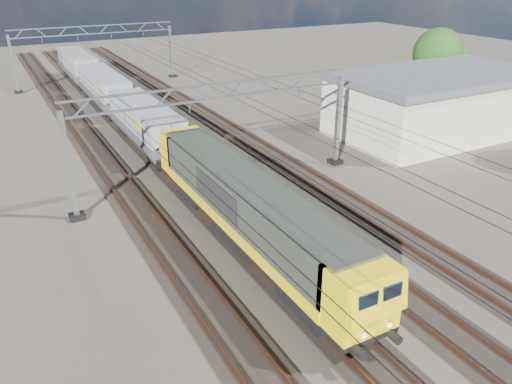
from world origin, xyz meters
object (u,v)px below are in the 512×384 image
catenary_gantry_far (97,53)px  industrial_shed (438,102)px  hopper_wagon_lead (145,122)px  tree_far (441,55)px  hopper_wagon_mid (104,87)px  hopper_wagon_third (78,65)px  catenary_gantry_mid (220,133)px  locomotive (247,207)px

catenary_gantry_far → industrial_shed: bearing=-57.1°
hopper_wagon_lead → tree_far: 32.44m
catenary_gantry_far → tree_far: (30.32, -26.21, 1.09)m
catenary_gantry_far → industrial_shed: size_ratio=1.07×
hopper_wagon_mid → hopper_wagon_third: size_ratio=1.00×
catenary_gantry_mid → locomotive: 7.98m
hopper_wagon_mid → catenary_gantry_mid: bearing=-85.3°
catenary_gantry_mid → hopper_wagon_third: 38.62m
hopper_wagon_lead → industrial_shed: size_ratio=0.70×
catenary_gantry_far → locomotive: 43.63m
catenary_gantry_mid → locomotive: (-2.00, -7.56, -1.58)m
catenary_gantry_mid → catenary_gantry_far: 36.00m
catenary_gantry_mid → catenary_gantry_far: same height
locomotive → tree_far: (32.32, 17.35, 2.67)m
catenary_gantry_mid → hopper_wagon_mid: size_ratio=1.53×
locomotive → hopper_wagon_third: locomotive is taller
catenary_gantry_mid → hopper_wagon_mid: catenary_gantry_mid is taller
catenary_gantry_far → hopper_wagon_lead: 25.99m
hopper_wagon_lead → tree_far: tree_far is taller
catenary_gantry_mid → catenary_gantry_far: bearing=90.0°
hopper_wagon_third → tree_far: bearing=-41.7°
hopper_wagon_lead → hopper_wagon_mid: size_ratio=1.00×
catenary_gantry_far → hopper_wagon_lead: bearing=-94.4°
locomotive → hopper_wagon_third: bearing=90.0°
hopper_wagon_mid → hopper_wagon_third: bearing=90.0°
industrial_shed → tree_far: 11.62m
catenary_gantry_mid → industrial_shed: size_ratio=1.07×
industrial_shed → catenary_gantry_mid: bearing=-174.8°
hopper_wagon_mid → industrial_shed: (24.00, -22.34, 0.49)m
hopper_wagon_third → industrial_shed: (24.00, -36.54, 0.49)m
hopper_wagon_lead → industrial_shed: bearing=-18.7°
catenary_gantry_far → hopper_wagon_mid: (-2.00, -11.66, -1.67)m
catenary_gantry_far → locomotive: (-2.00, -43.56, -1.58)m
tree_far → hopper_wagon_mid: bearing=155.8°
locomotive → hopper_wagon_third: size_ratio=1.62×
catenary_gantry_far → hopper_wagon_mid: size_ratio=1.53×
catenary_gantry_mid → industrial_shed: catenary_gantry_mid is taller
catenary_gantry_far → hopper_wagon_lead: size_ratio=1.53×
catenary_gantry_mid → hopper_wagon_third: (-2.00, 38.54, -1.67)m
locomotive → hopper_wagon_mid: locomotive is taller
locomotive → hopper_wagon_lead: locomotive is taller
hopper_wagon_third → tree_far: 43.34m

